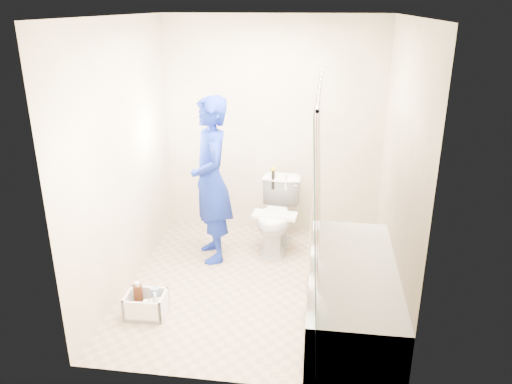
# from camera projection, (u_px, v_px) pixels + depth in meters

# --- Properties ---
(floor) EXTENTS (2.60, 2.60, 0.00)m
(floor) POSITION_uv_depth(u_px,v_px,m) (257.00, 285.00, 4.71)
(floor) COLOR tan
(floor) RESTS_ON ground
(ceiling) EXTENTS (2.40, 2.60, 0.02)m
(ceiling) POSITION_uv_depth(u_px,v_px,m) (257.00, 16.00, 3.86)
(ceiling) COLOR white
(ceiling) RESTS_ON wall_back
(wall_back) EXTENTS (2.40, 0.02, 2.40)m
(wall_back) POSITION_uv_depth(u_px,v_px,m) (273.00, 129.00, 5.48)
(wall_back) COLOR beige
(wall_back) RESTS_ON ground
(wall_front) EXTENTS (2.40, 0.02, 2.40)m
(wall_front) POSITION_uv_depth(u_px,v_px,m) (228.00, 227.00, 3.08)
(wall_front) COLOR beige
(wall_front) RESTS_ON ground
(wall_left) EXTENTS (0.02, 2.60, 2.40)m
(wall_left) POSITION_uv_depth(u_px,v_px,m) (123.00, 158.00, 4.44)
(wall_left) COLOR beige
(wall_left) RESTS_ON ground
(wall_right) EXTENTS (0.02, 2.60, 2.40)m
(wall_right) POSITION_uv_depth(u_px,v_px,m) (400.00, 170.00, 4.13)
(wall_right) COLOR beige
(wall_right) RESTS_ON ground
(bathtub) EXTENTS (0.70, 1.75, 0.50)m
(bathtub) POSITION_uv_depth(u_px,v_px,m) (352.00, 292.00, 4.11)
(bathtub) COLOR white
(bathtub) RESTS_ON ground
(curtain_rod) EXTENTS (0.02, 1.90, 0.02)m
(curtain_rod) POSITION_uv_depth(u_px,v_px,m) (321.00, 85.00, 3.55)
(curtain_rod) COLOR silver
(curtain_rod) RESTS_ON wall_back
(shower_curtain) EXTENTS (0.06, 1.75, 1.80)m
(shower_curtain) POSITION_uv_depth(u_px,v_px,m) (315.00, 205.00, 3.88)
(shower_curtain) COLOR white
(shower_curtain) RESTS_ON curtain_rod
(toilet) EXTENTS (0.47, 0.76, 0.75)m
(toilet) POSITION_uv_depth(u_px,v_px,m) (277.00, 216.00, 5.29)
(toilet) COLOR white
(toilet) RESTS_ON ground
(tank_lid) EXTENTS (0.47, 0.23, 0.03)m
(tank_lid) POSITION_uv_depth(u_px,v_px,m) (275.00, 215.00, 5.16)
(tank_lid) COLOR white
(tank_lid) RESTS_ON toilet
(tank_internals) EXTENTS (0.18, 0.06, 0.24)m
(tank_internals) POSITION_uv_depth(u_px,v_px,m) (277.00, 178.00, 5.36)
(tank_internals) COLOR black
(tank_internals) RESTS_ON toilet
(plumber) EXTENTS (0.62, 0.73, 1.68)m
(plumber) POSITION_uv_depth(u_px,v_px,m) (211.00, 181.00, 4.95)
(plumber) COLOR navy
(plumber) RESTS_ON ground
(cleaning_caddy) EXTENTS (0.34, 0.28, 0.25)m
(cleaning_caddy) POSITION_uv_depth(u_px,v_px,m) (147.00, 305.00, 4.23)
(cleaning_caddy) COLOR white
(cleaning_caddy) RESTS_ON ground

